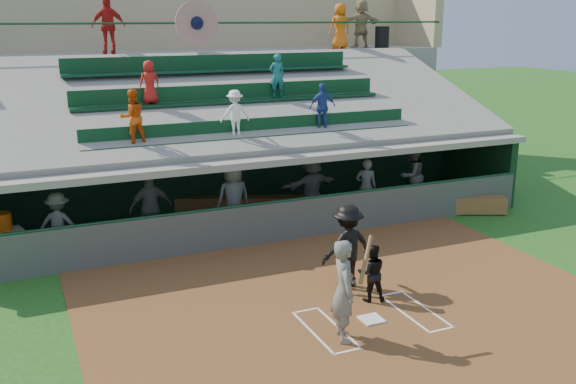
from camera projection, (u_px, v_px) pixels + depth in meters
name	position (u px, v px, depth m)	size (l,w,h in m)	color
ground	(371.00, 321.00, 12.72)	(100.00, 100.00, 0.00)	#1F5417
dirt_slab	(359.00, 310.00, 13.16)	(11.00, 9.00, 0.02)	brown
home_plate	(371.00, 319.00, 12.71)	(0.43, 0.43, 0.03)	white
batters_box_chalk	(371.00, 320.00, 12.71)	(2.65, 1.85, 0.01)	white
dugout_floor	(253.00, 223.00, 18.68)	(16.00, 3.50, 0.04)	gray
concourse_slab	(189.00, 113.00, 24.04)	(20.00, 3.00, 4.60)	gray
grandstand	(212.00, 127.00, 21.41)	(20.40, 10.40, 7.80)	#4E534E
batter_at_plate	(344.00, 290.00, 11.73)	(0.94, 0.82, 1.95)	#5C5F59
catcher	(372.00, 273.00, 13.43)	(0.61, 0.47, 1.25)	black
home_umpire	(347.00, 246.00, 14.07)	(1.22, 0.70, 1.88)	black
dugout_bench	(236.00, 204.00, 19.55)	(16.39, 0.49, 0.49)	brown
white_table	(6.00, 246.00, 15.63)	(0.87, 0.65, 0.76)	silver
water_cooler	(2.00, 222.00, 15.50)	(0.45, 0.45, 0.45)	#E65E0D
dugout_player_a	(59.00, 224.00, 15.91)	(1.04, 0.60, 1.62)	#61645F
dugout_player_b	(151.00, 208.00, 16.76)	(1.12, 0.47, 1.92)	#525550
dugout_player_c	(233.00, 198.00, 17.57)	(0.96, 0.63, 1.97)	#5F625D
dugout_player_d	(312.00, 187.00, 18.63)	(1.84, 0.59, 1.99)	#51534E
dugout_player_e	(366.00, 187.00, 19.17)	(0.63, 0.41, 1.72)	#61645F
dugout_player_f	(412.00, 175.00, 20.05)	(0.95, 0.74, 1.95)	#50524E
trash_bin	(382.00, 37.00, 25.41)	(0.56, 0.56, 0.83)	black
concourse_staff_a	(109.00, 26.00, 21.12)	(1.08, 0.45, 1.85)	red
concourse_staff_b	(340.00, 26.00, 24.35)	(0.83, 0.54, 1.70)	#DD600D
concourse_staff_c	(361.00, 23.00, 25.56)	(1.74, 0.56, 1.88)	tan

